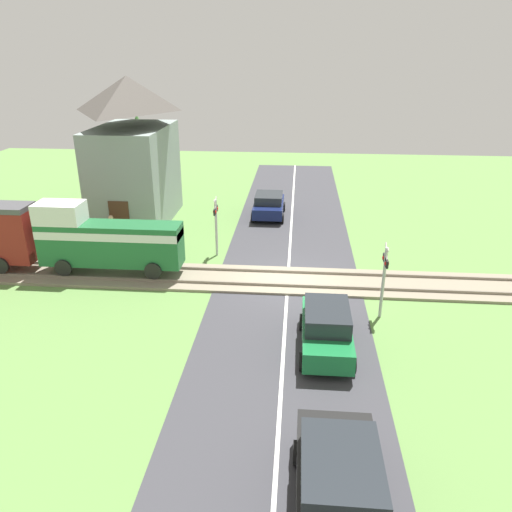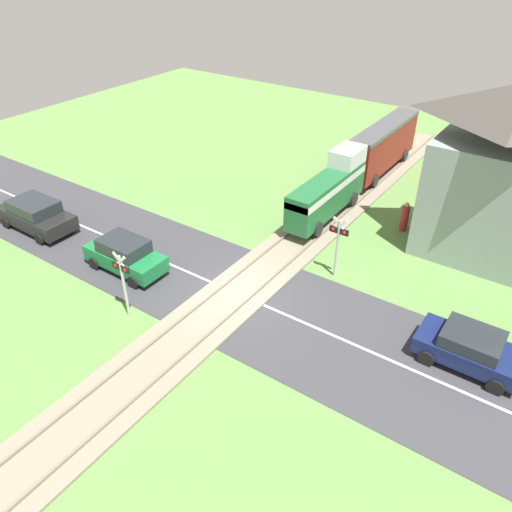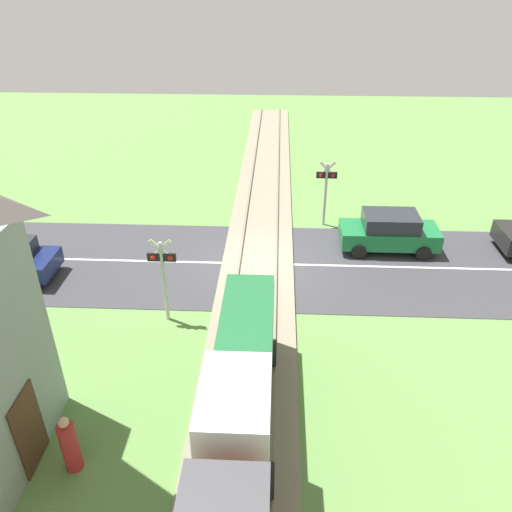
% 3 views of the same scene
% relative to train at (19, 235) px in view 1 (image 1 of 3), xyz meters
% --- Properties ---
extents(ground_plane, '(60.00, 60.00, 0.00)m').
position_rel_train_xyz_m(ground_plane, '(0.00, -12.21, -1.87)').
color(ground_plane, '#5B8442').
extents(road_surface, '(48.00, 6.40, 0.02)m').
position_rel_train_xyz_m(road_surface, '(0.00, -12.21, -1.86)').
color(road_surface, '#38383D').
rests_on(road_surface, ground_plane).
extents(track_bed, '(2.80, 48.00, 0.24)m').
position_rel_train_xyz_m(track_bed, '(0.00, -12.21, -1.80)').
color(track_bed, gray).
rests_on(track_bed, ground_plane).
extents(train, '(1.58, 14.50, 3.18)m').
position_rel_train_xyz_m(train, '(0.00, 0.00, 0.00)').
color(train, '#1E6033').
rests_on(train, track_bed).
extents(car_near_crossing, '(3.93, 1.81, 1.62)m').
position_rel_train_xyz_m(car_near_crossing, '(-5.30, -13.65, -1.03)').
color(car_near_crossing, '#197038').
rests_on(car_near_crossing, ground_plane).
extents(car_far_side, '(3.67, 1.95, 1.44)m').
position_rel_train_xyz_m(car_far_side, '(9.31, -10.77, -1.10)').
color(car_far_side, '#141E4C').
rests_on(car_far_side, ground_plane).
extents(car_behind_queue, '(4.42, 2.07, 1.62)m').
position_rel_train_xyz_m(car_behind_queue, '(-11.97, -13.65, -1.03)').
color(car_behind_queue, black).
rests_on(car_behind_queue, ground_plane).
extents(crossing_signal_west_approach, '(0.90, 0.18, 3.00)m').
position_rel_train_xyz_m(crossing_signal_west_approach, '(-2.83, -15.86, 0.06)').
color(crossing_signal_west_approach, '#B7B7B7').
rests_on(crossing_signal_west_approach, ground_plane).
extents(crossing_signal_east_approach, '(0.90, 0.18, 3.00)m').
position_rel_train_xyz_m(crossing_signal_east_approach, '(2.83, -8.55, 0.06)').
color(crossing_signal_east_approach, '#B7B7B7').
rests_on(crossing_signal_east_approach, ground_plane).
extents(station_building, '(6.88, 4.30, 8.30)m').
position_rel_train_xyz_m(station_building, '(8.00, -2.93, 2.19)').
color(station_building, gray).
rests_on(station_building, ground_plane).
extents(pedestrian_by_station, '(0.40, 0.40, 1.60)m').
position_rel_train_xyz_m(pedestrian_by_station, '(3.88, -2.81, -1.13)').
color(pedestrian_by_station, '#B2282D').
rests_on(pedestrian_by_station, ground_plane).
extents(tree_by_station, '(3.35, 3.35, 5.59)m').
position_rel_train_xyz_m(tree_by_station, '(13.69, -1.50, 1.71)').
color(tree_by_station, brown).
rests_on(tree_by_station, ground_plane).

